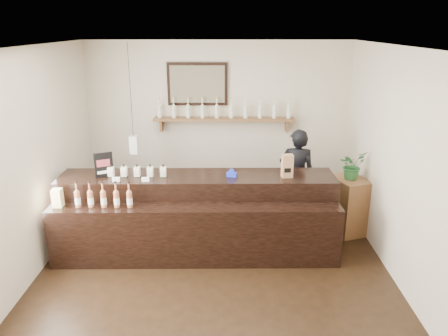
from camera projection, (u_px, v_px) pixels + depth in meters
name	position (u px, v px, depth m)	size (l,w,h in m)	color
ground	(214.00, 270.00, 5.67)	(5.00, 5.00, 0.00)	black
room_shell	(213.00, 144.00, 5.13)	(5.00, 5.00, 5.00)	beige
back_wall_decor	(209.00, 104.00, 7.37)	(2.66, 0.96, 1.69)	brown
counter	(197.00, 217.00, 6.05)	(3.81, 1.08, 1.23)	black
promo_sign	(104.00, 165.00, 5.89)	(0.23, 0.13, 0.34)	black
paper_bag	(287.00, 166.00, 5.89)	(0.16, 0.13, 0.32)	olive
tape_dispenser	(232.00, 174.00, 5.94)	(0.15, 0.08, 0.11)	#1C2EC4
side_cabinet	(348.00, 205.00, 6.62)	(0.60, 0.70, 0.86)	brown
potted_plant	(352.00, 165.00, 6.42)	(0.38, 0.33, 0.42)	#26602B
shopkeeper	(297.00, 170.00, 6.86)	(0.63, 0.41, 1.72)	black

